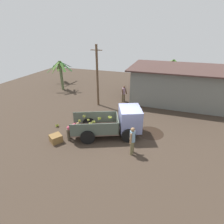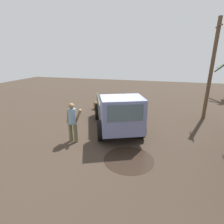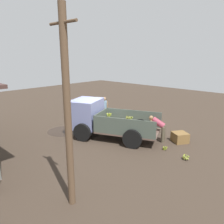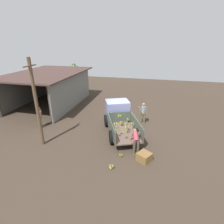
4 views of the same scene
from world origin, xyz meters
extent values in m
plane|color=#3C3026|center=(0.00, 0.00, 0.00)|extent=(36.00, 36.00, 0.00)
cylinder|color=#2D2119|center=(1.67, 0.96, 0.00)|extent=(1.74, 1.74, 0.01)
cube|color=brown|center=(-1.73, -0.46, 0.48)|extent=(3.37, 2.71, 0.08)
cube|color=#485348|center=(-2.05, 0.30, 0.92)|extent=(2.73, 1.18, 0.80)
cube|color=#485348|center=(-1.41, -1.23, 0.92)|extent=(2.73, 1.18, 0.80)
cube|color=#485348|center=(-0.40, 0.10, 0.92)|extent=(0.71, 1.59, 0.80)
cube|color=#757DAC|center=(0.33, 0.41, 1.15)|extent=(1.85, 2.05, 1.43)
cube|color=#4C606B|center=(0.95, 0.66, 1.44)|extent=(0.55, 1.25, 0.63)
cylinder|color=black|center=(-0.19, 1.15, 0.44)|extent=(0.89, 0.54, 0.88)
cylinder|color=black|center=(0.50, -0.49, 0.44)|extent=(0.89, 0.54, 0.88)
cylinder|color=black|center=(-2.48, 0.19, 0.44)|extent=(0.89, 0.54, 0.88)
cylinder|color=black|center=(-1.80, -1.45, 0.44)|extent=(0.89, 0.54, 0.88)
sphere|color=#4A4230|center=(-1.67, 0.10, 1.03)|extent=(0.08, 0.08, 0.08)
cylinder|color=olive|center=(-1.72, 0.11, 0.95)|extent=(0.05, 0.16, 0.17)
cylinder|color=olive|center=(-1.72, 0.06, 0.97)|extent=(0.15, 0.16, 0.15)
cylinder|color=#93AD26|center=(-1.65, 0.04, 0.96)|extent=(0.17, 0.08, 0.16)
cylinder|color=olive|center=(-1.59, 0.09, 0.98)|extent=(0.07, 0.19, 0.13)
cylinder|color=olive|center=(-1.61, 0.16, 0.99)|extent=(0.17, 0.16, 0.11)
cylinder|color=#9EA447|center=(-1.70, 0.17, 0.97)|extent=(0.18, 0.12, 0.14)
sphere|color=brown|center=(-1.74, -0.63, 1.14)|extent=(0.07, 0.07, 0.07)
cylinder|color=olive|center=(-1.79, -0.62, 1.07)|extent=(0.08, 0.15, 0.17)
cylinder|color=#8FA439|center=(-1.79, -0.69, 1.10)|extent=(0.16, 0.14, 0.12)
cylinder|color=olive|center=(-1.71, -0.70, 1.09)|extent=(0.18, 0.11, 0.13)
cylinder|color=#9EAA3F|center=(-1.67, -0.65, 1.10)|extent=(0.09, 0.18, 0.12)
cylinder|color=olive|center=(-1.71, -0.60, 1.07)|extent=(0.12, 0.13, 0.17)
cylinder|color=olive|center=(-1.76, -0.57, 1.08)|extent=(0.17, 0.08, 0.15)
sphere|color=#443D2C|center=(-0.37, -0.53, 0.87)|extent=(0.08, 0.08, 0.08)
cylinder|color=#A8AC4A|center=(-0.39, -0.47, 0.81)|extent=(0.17, 0.07, 0.14)
cylinder|color=olive|center=(-0.42, -0.49, 0.80)|extent=(0.12, 0.15, 0.15)
cylinder|color=olive|center=(-0.45, -0.54, 0.83)|extent=(0.05, 0.18, 0.11)
cylinder|color=olive|center=(-0.40, -0.57, 0.80)|extent=(0.14, 0.12, 0.16)
cylinder|color=olive|center=(-0.36, -0.60, 0.81)|extent=(0.17, 0.07, 0.13)
cylinder|color=olive|center=(-0.34, -0.56, 0.79)|extent=(0.12, 0.12, 0.17)
cylinder|color=olive|center=(-0.33, -0.52, 0.79)|extent=(0.07, 0.14, 0.17)
cylinder|color=olive|center=(-0.34, -0.49, 0.80)|extent=(0.14, 0.11, 0.16)
sphere|color=#443D2C|center=(-0.88, 0.02, 1.28)|extent=(0.09, 0.09, 0.09)
cylinder|color=#9EA83A|center=(-0.85, 0.07, 1.22)|extent=(0.18, 0.12, 0.16)
cylinder|color=#97AC35|center=(-0.91, 0.07, 1.21)|extent=(0.17, 0.13, 0.16)
cylinder|color=olive|center=(-0.95, 0.03, 1.23)|extent=(0.08, 0.19, 0.14)
cylinder|color=olive|center=(-0.94, -0.03, 1.23)|extent=(0.15, 0.18, 0.14)
cylinder|color=#A3B130|center=(-0.88, -0.06, 1.24)|extent=(0.19, 0.06, 0.11)
cylinder|color=#92A432|center=(-0.82, -0.03, 1.24)|extent=(0.15, 0.19, 0.12)
cylinder|color=olive|center=(-0.83, 0.03, 1.20)|extent=(0.10, 0.16, 0.18)
sphere|color=brown|center=(-2.28, -0.27, 0.99)|extent=(0.06, 0.06, 0.06)
cylinder|color=#9EAE44|center=(-2.30, -0.31, 0.94)|extent=(0.12, 0.10, 0.12)
cylinder|color=olive|center=(-2.27, -0.32, 0.95)|extent=(0.14, 0.07, 0.10)
cylinder|color=olive|center=(-2.25, -0.30, 0.94)|extent=(0.10, 0.12, 0.12)
cylinder|color=#A5B13E|center=(-2.25, -0.26, 0.94)|extent=(0.08, 0.12, 0.13)
cylinder|color=#939F41|center=(-2.26, -0.24, 0.94)|extent=(0.12, 0.10, 0.12)
cylinder|color=olive|center=(-2.30, -0.24, 0.94)|extent=(0.12, 0.09, 0.12)
cylinder|color=olive|center=(-2.33, -0.26, 0.96)|extent=(0.08, 0.14, 0.09)
cylinder|color=olive|center=(-2.32, -0.29, 0.94)|extent=(0.08, 0.12, 0.12)
sphere|color=brown|center=(-2.63, -0.16, 1.14)|extent=(0.07, 0.07, 0.07)
cylinder|color=#90A735|center=(-2.57, -0.17, 1.11)|extent=(0.05, 0.16, 0.09)
cylinder|color=olive|center=(-2.59, -0.13, 1.09)|extent=(0.11, 0.12, 0.13)
cylinder|color=#9BA939|center=(-2.64, -0.10, 1.11)|extent=(0.16, 0.05, 0.09)
cylinder|color=olive|center=(-2.68, -0.12, 1.09)|extent=(0.12, 0.13, 0.12)
cylinder|color=#959D2C|center=(-2.69, -0.18, 1.11)|extent=(0.07, 0.16, 0.09)
cylinder|color=#A7A92E|center=(-2.65, -0.21, 1.09)|extent=(0.14, 0.09, 0.12)
cylinder|color=olive|center=(-2.60, -0.22, 1.11)|extent=(0.15, 0.11, 0.08)
sphere|color=#4D4632|center=(-0.92, -0.16, 0.82)|extent=(0.08, 0.08, 0.08)
cylinder|color=olive|center=(-0.91, -0.08, 0.78)|extent=(0.19, 0.06, 0.11)
cylinder|color=olive|center=(-0.94, -0.11, 0.74)|extent=(0.14, 0.10, 0.18)
cylinder|color=#95A026|center=(-0.97, -0.15, 0.74)|extent=(0.06, 0.15, 0.18)
cylinder|color=olive|center=(-0.97, -0.19, 0.75)|extent=(0.12, 0.16, 0.16)
cylinder|color=olive|center=(-0.93, -0.24, 0.78)|extent=(0.19, 0.06, 0.11)
cylinder|color=olive|center=(-0.89, -0.20, 0.74)|extent=(0.14, 0.12, 0.18)
cylinder|color=olive|center=(-0.86, -0.18, 0.76)|extent=(0.09, 0.17, 0.16)
cylinder|color=#9BA148|center=(-0.86, -0.11, 0.78)|extent=(0.15, 0.17, 0.11)
sphere|color=brown|center=(-1.94, -0.67, 0.99)|extent=(0.08, 0.08, 0.08)
cylinder|color=#A3A749|center=(-2.00, -0.68, 0.92)|extent=(0.08, 0.17, 0.17)
cylinder|color=olive|center=(-1.98, -0.73, 0.93)|extent=(0.18, 0.13, 0.15)
cylinder|color=olive|center=(-1.91, -0.74, 0.94)|extent=(0.19, 0.12, 0.13)
cylinder|color=#99A53D|center=(-1.87, -0.70, 0.95)|extent=(0.11, 0.20, 0.12)
cylinder|color=#9AA63B|center=(-1.90, -0.64, 0.92)|extent=(0.13, 0.16, 0.18)
cylinder|color=olive|center=(-1.94, -0.59, 0.94)|extent=(0.19, 0.06, 0.13)
cylinder|color=olive|center=(-1.99, -0.62, 0.93)|extent=(0.17, 0.16, 0.14)
sphere|color=#403A29|center=(-1.32, -0.95, 1.00)|extent=(0.08, 0.08, 0.08)
cylinder|color=#99A03F|center=(-1.35, -1.01, 0.93)|extent=(0.18, 0.12, 0.16)
cylinder|color=olive|center=(-1.29, -1.00, 0.92)|extent=(0.16, 0.12, 0.18)
cylinder|color=#A3AA27|center=(-1.24, -0.93, 0.94)|extent=(0.09, 0.20, 0.14)
cylinder|color=olive|center=(-1.30, -0.90, 0.92)|extent=(0.17, 0.09, 0.18)
cylinder|color=olive|center=(-1.36, -0.89, 0.95)|extent=(0.19, 0.14, 0.13)
cylinder|color=olive|center=(-1.40, -0.96, 0.95)|extent=(0.06, 0.20, 0.12)
sphere|color=brown|center=(-2.72, -0.66, 1.06)|extent=(0.07, 0.07, 0.07)
cylinder|color=olive|center=(-2.72, -0.71, 1.01)|extent=(0.14, 0.04, 0.12)
cylinder|color=#999D31|center=(-2.69, -0.69, 1.00)|extent=(0.11, 0.10, 0.14)
cylinder|color=#9EAF37|center=(-2.67, -0.66, 1.01)|extent=(0.04, 0.13, 0.12)
cylinder|color=olive|center=(-2.70, -0.61, 1.02)|extent=(0.15, 0.09, 0.10)
cylinder|color=olive|center=(-2.73, -0.62, 1.01)|extent=(0.13, 0.07, 0.13)
cylinder|color=#A4A742|center=(-2.77, -0.65, 1.02)|extent=(0.07, 0.14, 0.11)
cylinder|color=olive|center=(-2.77, -0.69, 1.02)|extent=(0.09, 0.14, 0.11)
cube|color=slate|center=(7.03, 7.85, 1.54)|extent=(0.13, 5.24, 3.08)
cube|color=slate|center=(3.11, 10.40, 1.54)|extent=(7.93, 0.14, 3.08)
cube|color=slate|center=(3.13, 5.26, 1.54)|extent=(7.93, 0.14, 3.08)
cube|color=#432D29|center=(3.12, 7.83, 3.14)|extent=(8.76, 6.08, 0.12)
cylinder|color=#3F3833|center=(-0.66, 10.18, 1.54)|extent=(0.16, 0.16, 3.08)
cylinder|color=#3F3833|center=(-0.64, 5.45, 1.54)|extent=(0.16, 0.16, 3.08)
cylinder|color=brown|center=(-3.54, 4.33, 2.62)|extent=(0.19, 0.19, 5.24)
cylinder|color=brown|center=(-3.54, 4.33, 4.79)|extent=(1.02, 0.07, 0.07)
cylinder|color=#4D7A3C|center=(2.53, 13.83, 1.45)|extent=(0.26, 0.26, 2.91)
cube|color=#436F23|center=(3.22, 13.75, 2.49)|extent=(1.42, 0.40, 0.95)
cube|color=#4C823F|center=(2.79, 14.18, 2.45)|extent=(0.70, 0.85, 1.03)
cube|color=#3A6C2F|center=(2.34, 14.26, 2.42)|extent=(0.63, 0.99, 1.09)
cube|color=#2B6619|center=(2.02, 14.03, 2.53)|extent=(1.15, 0.69, 0.86)
cube|color=#547338|center=(1.98, 13.61, 2.65)|extent=(1.22, 0.70, 0.62)
cube|color=#30541A|center=(2.37, 13.44, 2.44)|extent=(0.50, 0.86, 1.04)
cube|color=#377021|center=(3.11, 13.30, 2.49)|extent=(1.35, 1.26, 0.94)
cylinder|color=#576640|center=(-9.13, 7.15, 1.58)|extent=(0.29, 0.29, 3.16)
cube|color=#275526|center=(-8.45, 7.20, 2.69)|extent=(1.38, 0.32, 1.06)
cube|color=#2B571E|center=(-8.78, 7.49, 2.61)|extent=(0.84, 0.83, 1.22)
cube|color=olive|center=(-9.18, 7.60, 2.79)|extent=(0.35, 0.93, 0.86)
cube|color=#558542|center=(-9.56, 7.50, 2.67)|extent=(1.02, 0.88, 1.09)
cube|color=#495E31|center=(-9.65, 7.24, 2.84)|extent=(1.11, 0.47, 0.75)
cube|color=#264E1C|center=(-9.69, 6.70, 2.63)|extent=(1.29, 1.10, 1.18)
cube|color=#3C5E22|center=(-9.23, 6.62, 2.82)|extent=(0.48, 1.12, 0.79)
cube|color=#406E2B|center=(-8.64, 6.82, 2.72)|extent=(1.15, 0.90, 1.01)
cylinder|color=#4E6538|center=(-10.96, 9.73, 1.31)|extent=(0.34, 0.34, 2.62)
cube|color=#2F5B19|center=(-10.40, 9.80, 2.27)|extent=(1.15, 0.33, 0.81)
cube|color=#234E17|center=(-10.67, 10.50, 2.20)|extent=(0.83, 1.63, 0.96)
cube|color=#30532D|center=(-11.38, 10.14, 2.04)|extent=(1.05, 1.04, 1.26)
cube|color=#34501B|center=(-11.37, 9.39, 1.96)|extent=(1.01, 0.91, 1.43)
cube|color=#37501A|center=(-10.74, 9.15, 2.18)|extent=(0.63, 1.25, 0.98)
cylinder|color=brown|center=(0.94, -1.62, 0.40)|extent=(0.16, 0.16, 0.80)
cylinder|color=brown|center=(0.95, -1.39, 0.40)|extent=(0.16, 0.16, 0.80)
cylinder|color=#7699B2|center=(0.94, -1.51, 1.12)|extent=(0.33, 0.31, 0.64)
sphere|color=#8C6746|center=(0.93, -1.51, 1.54)|extent=(0.23, 0.23, 0.23)
cylinder|color=#8C6746|center=(0.89, -1.71, 1.08)|extent=(0.11, 0.17, 0.60)
cylinder|color=#8C6746|center=(0.82, -1.30, 1.11)|extent=(0.12, 0.34, 0.58)
cylinder|color=brown|center=(-3.15, -1.31, 0.39)|extent=(0.19, 0.19, 0.77)
cylinder|color=brown|center=(-3.09, -1.52, 0.39)|extent=(0.19, 0.19, 0.77)
cylinder|color=#9D394C|center=(-2.86, -1.34, 0.92)|extent=(0.72, 0.46, 0.54)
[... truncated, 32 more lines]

